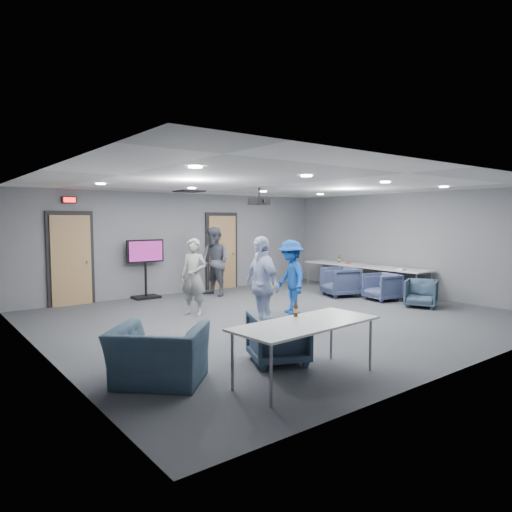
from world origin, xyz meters
TOP-DOWN VIEW (x-y plane):
  - floor at (0.00, 0.00)m, footprint 9.00×9.00m
  - ceiling at (0.00, 0.00)m, footprint 9.00×9.00m
  - wall_back at (0.00, 4.00)m, footprint 9.00×0.02m
  - wall_front at (0.00, -4.00)m, footprint 9.00×0.02m
  - wall_left at (-4.50, 0.00)m, footprint 0.02×8.00m
  - wall_right at (4.50, 0.00)m, footprint 0.02×8.00m
  - door_left at (-3.00, 3.95)m, footprint 1.06×0.17m
  - door_right at (1.20, 3.95)m, footprint 1.06×0.17m
  - exit_sign at (-3.00, 3.93)m, footprint 0.32×0.08m
  - hvac_diffuser at (-0.50, 2.80)m, footprint 0.60×0.60m
  - downlights at (0.00, 0.00)m, footprint 6.18×3.78m
  - person_a at (-1.29, 1.24)m, footprint 0.62×0.70m
  - person_b at (0.34, 3.00)m, footprint 0.82×0.98m
  - person_c at (-1.14, -0.84)m, footprint 0.55×1.05m
  - person_d at (0.43, 0.13)m, footprint 0.86×1.14m
  - chair_right_a at (2.90, 0.95)m, footprint 1.06×1.05m
  - chair_right_b at (3.26, -0.10)m, footprint 0.87×0.85m
  - chair_right_c at (3.25, -1.18)m, footprint 0.92×0.91m
  - chair_front_a at (-1.97, -2.26)m, footprint 1.01×1.03m
  - chair_front_b at (-3.66, -2.00)m, footprint 1.44×1.44m
  - table_right_a at (4.00, 2.02)m, footprint 0.82×1.97m
  - table_right_b at (4.00, 0.12)m, footprint 0.82×1.96m
  - table_front_left at (-2.14, -3.00)m, footprint 2.02×0.95m
  - bottle_front at (-2.01, -2.67)m, footprint 0.06×0.06m
  - bottle_right at (4.13, 2.10)m, footprint 0.06×0.06m
  - snack_box at (4.06, 1.71)m, footprint 0.16×0.11m
  - wrapper at (3.81, -0.26)m, footprint 0.24×0.18m
  - tv_stand at (-1.25, 3.75)m, footprint 0.97×0.46m
  - projector at (0.13, 0.84)m, footprint 0.41×0.39m

SIDE VIEW (x-z plane):
  - floor at x=0.00m, z-range 0.00..0.00m
  - chair_right_c at x=3.25m, z-range 0.00..0.63m
  - chair_right_b at x=3.26m, z-range 0.00..0.67m
  - chair_front_b at x=-3.66m, z-range 0.00..0.70m
  - chair_front_a at x=-1.97m, z-range 0.00..0.71m
  - chair_right_a at x=2.90m, z-range 0.00..0.76m
  - table_right_b at x=4.00m, z-range 0.32..1.05m
  - table_right_a at x=4.00m, z-range 0.32..1.05m
  - table_front_left at x=-2.14m, z-range 0.32..1.05m
  - snack_box at x=4.06m, z-range 0.73..0.76m
  - wrapper at x=3.81m, z-range 0.73..0.78m
  - person_d at x=0.43m, z-range 0.00..1.57m
  - person_a at x=-1.29m, z-range 0.00..1.61m
  - bottle_front at x=-2.01m, z-range 0.70..0.93m
  - bottle_right at x=4.13m, z-range 0.70..0.93m
  - tv_stand at x=-1.25m, z-range 0.10..1.59m
  - person_c at x=-1.14m, z-range 0.00..1.72m
  - person_b at x=0.34m, z-range 0.00..1.80m
  - door_left at x=-3.00m, z-range -0.05..2.19m
  - door_right at x=1.20m, z-range -0.05..2.19m
  - wall_back at x=0.00m, z-range 0.00..2.70m
  - wall_front at x=0.00m, z-range 0.00..2.70m
  - wall_left at x=-4.50m, z-range 0.00..2.70m
  - wall_right at x=4.50m, z-range 0.00..2.70m
  - projector at x=0.13m, z-range 2.22..2.59m
  - exit_sign at x=-3.00m, z-range 2.37..2.53m
  - downlights at x=0.00m, z-range 2.67..2.69m
  - hvac_diffuser at x=-0.50m, z-range 2.67..2.70m
  - ceiling at x=0.00m, z-range 2.70..2.70m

